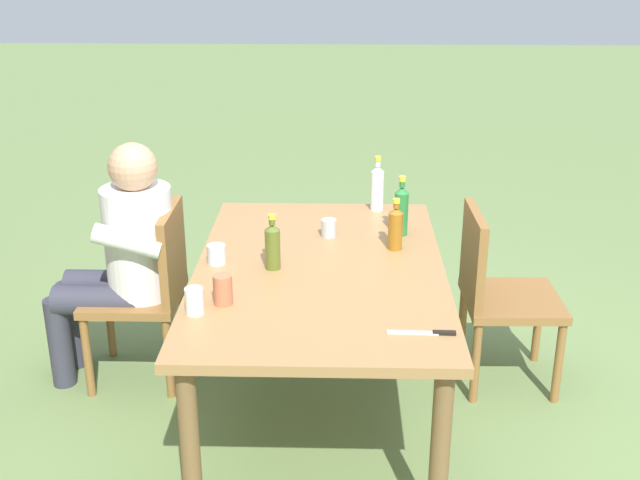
{
  "coord_description": "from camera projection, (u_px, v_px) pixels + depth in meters",
  "views": [
    {
      "loc": [
        -3.04,
        -0.08,
        2.08
      ],
      "look_at": [
        0.0,
        0.0,
        0.87
      ],
      "focal_mm": 44.76,
      "sensor_mm": 36.0,
      "label": 1
    }
  ],
  "objects": [
    {
      "name": "dining_table",
      "position": [
        320.0,
        285.0,
        3.35
      ],
      "size": [
        1.61,
        1.03,
        0.75
      ],
      "color": "#A37547",
      "rests_on": "ground_plane"
    },
    {
      "name": "person_in_white_shirt",
      "position": [
        124.0,
        252.0,
        3.71
      ],
      "size": [
        0.47,
        0.61,
        1.18
      ],
      "color": "white",
      "rests_on": "ground_plane"
    },
    {
      "name": "cup_terracotta",
      "position": [
        223.0,
        290.0,
        2.97
      ],
      "size": [
        0.07,
        0.07,
        0.12
      ],
      "primitive_type": "cylinder",
      "color": "#BC6B47",
      "rests_on": "dining_table"
    },
    {
      "name": "bottle_green",
      "position": [
        401.0,
        210.0,
        3.62
      ],
      "size": [
        0.06,
        0.06,
        0.28
      ],
      "color": "#287A38",
      "rests_on": "dining_table"
    },
    {
      "name": "cup_white",
      "position": [
        194.0,
        301.0,
        2.9
      ],
      "size": [
        0.07,
        0.07,
        0.1
      ],
      "primitive_type": "cylinder",
      "color": "white",
      "rests_on": "dining_table"
    },
    {
      "name": "cup_steel",
      "position": [
        329.0,
        228.0,
        3.62
      ],
      "size": [
        0.07,
        0.07,
        0.08
      ],
      "primitive_type": "cylinder",
      "color": "#B2B7BC",
      "rests_on": "dining_table"
    },
    {
      "name": "chair_far_right",
      "position": [
        150.0,
        285.0,
        3.77
      ],
      "size": [
        0.44,
        0.44,
        0.87
      ],
      "color": "olive",
      "rests_on": "ground_plane"
    },
    {
      "name": "bottle_clear",
      "position": [
        377.0,
        187.0,
        3.93
      ],
      "size": [
        0.06,
        0.06,
        0.28
      ],
      "color": "white",
      "rests_on": "dining_table"
    },
    {
      "name": "bottle_amber",
      "position": [
        395.0,
        227.0,
        3.46
      ],
      "size": [
        0.06,
        0.06,
        0.23
      ],
      "color": "#996019",
      "rests_on": "dining_table"
    },
    {
      "name": "ground_plane",
      "position": [
        320.0,
        419.0,
        3.59
      ],
      "size": [
        24.0,
        24.0,
        0.0
      ],
      "primitive_type": "plane",
      "color": "#6B844C"
    },
    {
      "name": "chair_near_right",
      "position": [
        496.0,
        289.0,
        3.73
      ],
      "size": [
        0.45,
        0.45,
        0.87
      ],
      "color": "olive",
      "rests_on": "ground_plane"
    },
    {
      "name": "cup_glass",
      "position": [
        216.0,
        254.0,
        3.33
      ],
      "size": [
        0.08,
        0.08,
        0.08
      ],
      "primitive_type": "cylinder",
      "color": "silver",
      "rests_on": "dining_table"
    },
    {
      "name": "backpack_by_near_side",
      "position": [
        283.0,
        254.0,
        4.85
      ],
      "size": [
        0.29,
        0.23,
        0.43
      ],
      "color": "#2D4784",
      "rests_on": "ground_plane"
    },
    {
      "name": "bottle_olive",
      "position": [
        273.0,
        245.0,
        3.26
      ],
      "size": [
        0.06,
        0.06,
        0.24
      ],
      "color": "#566623",
      "rests_on": "dining_table"
    },
    {
      "name": "table_knife",
      "position": [
        427.0,
        333.0,
        2.77
      ],
      "size": [
        0.03,
        0.24,
        0.01
      ],
      "color": "silver",
      "rests_on": "dining_table"
    }
  ]
}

